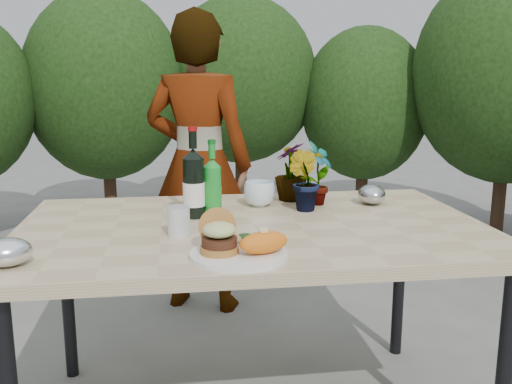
{
  "coord_description": "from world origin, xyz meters",
  "views": [
    {
      "loc": [
        -0.25,
        -1.89,
        1.26
      ],
      "look_at": [
        0.0,
        -0.08,
        0.88
      ],
      "focal_mm": 40.0,
      "sensor_mm": 36.0,
      "label": 1
    }
  ],
  "objects": [
    {
      "name": "shrub_hedge",
      "position": [
        0.39,
        1.55,
        1.13
      ],
      "size": [
        7.0,
        5.04,
        2.07
      ],
      "color": "#382316",
      "rests_on": "ground"
    },
    {
      "name": "foil_packet_right",
      "position": [
        0.51,
        0.24,
        0.79
      ],
      "size": [
        0.12,
        0.14,
        0.08
      ],
      "primitive_type": "ellipsoid",
      "rotation": [
        0.0,
        0.0,
        1.51
      ],
      "color": "#ADAFB4",
      "rests_on": "patio_table"
    },
    {
      "name": "seedling_mid",
      "position": [
        0.22,
        0.18,
        0.86
      ],
      "size": [
        0.16,
        0.16,
        0.23
      ],
      "primitive_type": "imported",
      "rotation": [
        0.0,
        0.0,
        2.22
      ],
      "color": "#1E511B",
      "rests_on": "patio_table"
    },
    {
      "name": "patio_table",
      "position": [
        0.0,
        0.0,
        0.69
      ],
      "size": [
        1.6,
        1.0,
        0.75
      ],
      "color": "tan",
      "rests_on": "ground"
    },
    {
      "name": "seedling_right",
      "position": [
        0.21,
        0.35,
        0.87
      ],
      "size": [
        0.19,
        0.19,
        0.24
      ],
      "primitive_type": "imported",
      "rotation": [
        0.0,
        0.0,
        3.99
      ],
      "color": "#2B581E",
      "rests_on": "patio_table"
    },
    {
      "name": "plastic_cup",
      "position": [
        -0.25,
        -0.11,
        0.8
      ],
      "size": [
        0.07,
        0.07,
        0.09
      ],
      "primitive_type": "cylinder",
      "color": "silver",
      "rests_on": "patio_table"
    },
    {
      "name": "burger_stack",
      "position": [
        -0.14,
        -0.33,
        0.81
      ],
      "size": [
        0.11,
        0.16,
        0.11
      ],
      "color": "#B7722D",
      "rests_on": "dinner_plate"
    },
    {
      "name": "sweet_potato",
      "position": [
        -0.02,
        -0.37,
        0.8
      ],
      "size": [
        0.17,
        0.12,
        0.06
      ],
      "primitive_type": "ellipsoid",
      "rotation": [
        0.0,
        0.0,
        0.35
      ],
      "color": "orange",
      "rests_on": "dinner_plate"
    },
    {
      "name": "person",
      "position": [
        -0.14,
        1.1,
        0.79
      ],
      "size": [
        0.67,
        0.55,
        1.58
      ],
      "primitive_type": "imported",
      "rotation": [
        0.0,
        0.0,
        2.78
      ],
      "color": "#A67153",
      "rests_on": "ground"
    },
    {
      "name": "wine_bottle",
      "position": [
        -0.2,
        0.13,
        0.87
      ],
      "size": [
        0.08,
        0.08,
        0.33
      ],
      "rotation": [
        0.0,
        0.0,
        0.28
      ],
      "color": "black",
      "rests_on": "patio_table"
    },
    {
      "name": "dinner_plate",
      "position": [
        -0.09,
        -0.35,
        0.76
      ],
      "size": [
        0.28,
        0.28,
        0.01
      ],
      "primitive_type": "cylinder",
      "color": "white",
      "rests_on": "patio_table"
    },
    {
      "name": "seedling_left",
      "position": [
        0.29,
        0.26,
        0.88
      ],
      "size": [
        0.16,
        0.15,
        0.25
      ],
      "primitive_type": "imported",
      "rotation": [
        0.0,
        0.0,
        0.72
      ],
      "color": "#20561D",
      "rests_on": "patio_table"
    },
    {
      "name": "blue_bowl",
      "position": [
        0.06,
        0.27,
        0.8
      ],
      "size": [
        0.15,
        0.15,
        0.1
      ],
      "primitive_type": "imported",
      "rotation": [
        0.0,
        0.0,
        -0.32
      ],
      "color": "silver",
      "rests_on": "patio_table"
    },
    {
      "name": "grilled_veg",
      "position": [
        -0.07,
        -0.26,
        0.78
      ],
      "size": [
        0.08,
        0.05,
        0.03
      ],
      "color": "olive",
      "rests_on": "dinner_plate"
    },
    {
      "name": "sparkling_water",
      "position": [
        -0.13,
        0.14,
        0.85
      ],
      "size": [
        0.07,
        0.07,
        0.28
      ],
      "rotation": [
        0.0,
        0.0,
        -0.22
      ],
      "color": "#198B29",
      "rests_on": "patio_table"
    },
    {
      "name": "foil_packet_left",
      "position": [
        -0.71,
        -0.34,
        0.79
      ],
      "size": [
        0.16,
        0.14,
        0.08
      ],
      "primitive_type": "ellipsoid",
      "rotation": [
        0.0,
        0.0,
        0.3
      ],
      "color": "silver",
      "rests_on": "patio_table"
    }
  ]
}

